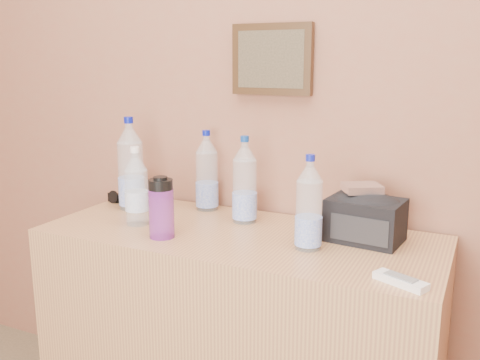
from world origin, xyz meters
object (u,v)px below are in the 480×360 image
pet_small (137,191)px  ac_remote (401,281)px  pet_large_d (309,208)px  toiletry_bag (365,217)px  pet_large_c (245,184)px  dresser (239,346)px  pet_large_a (131,169)px  sunglasses (122,199)px  foil_packet (362,188)px  pet_large_b (207,175)px  nalgene_bottle (161,208)px

pet_small → ac_remote: 0.94m
pet_small → ac_remote: (0.92, -0.14, -0.11)m
pet_large_d → toiletry_bag: (0.14, 0.15, -0.05)m
pet_small → ac_remote: bearing=-8.5°
pet_large_c → toiletry_bag: bearing=-2.8°
pet_large_c → toiletry_bag: pet_large_c is taller
dresser → pet_large_a: 0.77m
sunglasses → foil_packet: bearing=5.5°
dresser → pet_large_d: pet_large_d is taller
pet_large_a → pet_large_b: (0.27, 0.11, -0.02)m
dresser → pet_large_a: size_ratio=3.74×
pet_small → foil_packet: size_ratio=2.39×
dresser → pet_large_b: pet_large_b is taller
dresser → sunglasses: (-0.59, 0.14, 0.43)m
dresser → pet_large_d: size_ratio=4.55×
pet_large_c → nalgene_bottle: bearing=-122.2°
foil_packet → dresser: bearing=-162.1°
pet_large_a → foil_packet: pet_large_a is taller
pet_large_a → pet_large_c: size_ratio=1.15×
pet_large_b → toiletry_bag: pet_large_b is taller
sunglasses → nalgene_bottle: bearing=-30.2°
dresser → pet_large_c: (-0.04, 0.13, 0.55)m
pet_small → pet_large_b: bearing=65.0°
pet_large_b → pet_small: bearing=-115.0°
dresser → nalgene_bottle: nalgene_bottle is taller
pet_large_c → pet_large_d: size_ratio=1.06×
pet_small → toiletry_bag: (0.76, 0.17, -0.04)m
pet_large_a → ac_remote: bearing=-15.6°
pet_small → sunglasses: bearing=138.1°
pet_large_b → pet_large_c: bearing=-23.3°
dresser → pet_small: size_ratio=4.82×
pet_large_c → ac_remote: bearing=-28.7°
pet_small → toiletry_bag: size_ratio=1.21×
foil_packet → pet_large_a: bearing=-178.5°
nalgene_bottle → foil_packet: nalgene_bottle is taller
nalgene_bottle → ac_remote: nalgene_bottle is taller
nalgene_bottle → ac_remote: 0.77m
pet_large_d → ac_remote: 0.36m
sunglasses → pet_large_d: bearing=-5.7°
nalgene_bottle → foil_packet: size_ratio=1.75×
dresser → foil_packet: 0.70m
nalgene_bottle → ac_remote: size_ratio=1.42×
pet_large_a → toiletry_bag: bearing=0.4°
pet_large_b → ac_remote: 0.90m
dresser → toiletry_bag: bearing=14.7°
sunglasses → toiletry_bag: size_ratio=0.61×
pet_large_c → pet_small: (-0.33, -0.19, -0.02)m
sunglasses → dresser: bearing=-6.7°
nalgene_bottle → foil_packet: (0.59, 0.27, 0.07)m
pet_large_b → sunglasses: pet_large_b is taller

